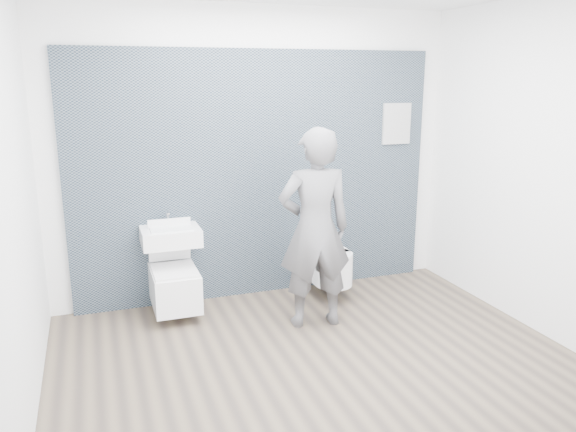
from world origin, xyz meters
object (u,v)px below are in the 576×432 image
object	(u,v)px
toilet_square	(175,285)
washbasin	(171,236)
toilet_rounded	(329,265)
visitor	(315,229)

from	to	relation	value
toilet_square	washbasin	bearing A→B (deg)	90.00
washbasin	toilet_rounded	xyz separation A→B (m)	(1.53, -0.11, -0.42)
toilet_rounded	visitor	distance (m)	0.88
toilet_square	visitor	distance (m)	1.41
toilet_square	toilet_rounded	world-z (taller)	toilet_square
washbasin	toilet_rounded	distance (m)	1.59
toilet_square	visitor	bearing A→B (deg)	-27.21
toilet_rounded	visitor	bearing A→B (deg)	-124.86
washbasin	toilet_rounded	world-z (taller)	washbasin
washbasin	toilet_rounded	size ratio (longest dim) A/B	0.85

